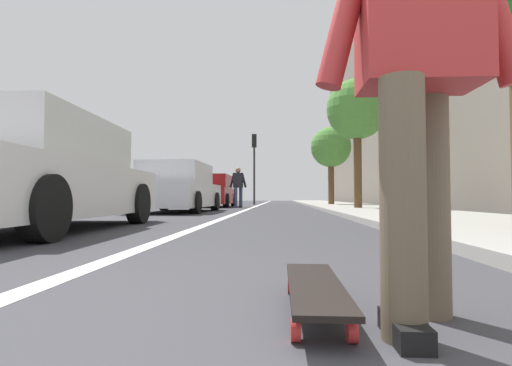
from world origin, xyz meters
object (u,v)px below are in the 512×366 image
parked_car_far (212,192)px  skater_person (418,54)px  traffic_light (254,156)px  street_tree_mid (357,110)px  parked_car_near (38,176)px  skateboard (315,288)px  pedestrian_distant (238,185)px  parked_car_mid (178,189)px  street_tree_far (331,148)px

parked_car_far → skater_person: bearing=-167.5°
parked_car_far → traffic_light: (5.89, -1.57, 2.28)m
parked_car_far → street_tree_mid: 7.89m
skater_person → parked_car_near: size_ratio=0.36×
skateboard → parked_car_far: size_ratio=0.20×
pedestrian_distant → street_tree_mid: bearing=-128.3°
parked_car_mid → skater_person: bearing=-160.6°
skater_person → traffic_light: bearing=5.3°
skateboard → parked_car_far: bearing=11.5°
parked_car_far → street_tree_mid: (-4.77, -5.71, 2.63)m
parked_car_mid → street_tree_mid: (1.40, -5.65, 2.63)m
skateboard → parked_car_mid: 10.56m
street_tree_far → skateboard: bearing=172.4°
skater_person → street_tree_far: street_tree_far is taller
parked_car_near → parked_car_mid: parked_car_near is taller
parked_car_near → parked_car_mid: bearing=-1.0°
skateboard → street_tree_far: bearing=-7.6°
parked_car_near → parked_car_far: (12.75, -0.06, -0.03)m
traffic_light → pedestrian_distant: size_ratio=2.52×
traffic_light → street_tree_far: 5.70m
parked_car_near → traffic_light: size_ratio=1.05×
parked_car_near → street_tree_mid: size_ratio=1.04×
parked_car_far → traffic_light: bearing=-14.9°
street_tree_far → traffic_light: bearing=46.6°
parked_car_mid → parked_car_far: 6.17m
parked_car_far → street_tree_far: size_ratio=1.07×
traffic_light → street_tree_mid: size_ratio=0.98×
parked_car_near → traffic_light: traffic_light is taller
parked_car_near → street_tree_mid: 10.19m
parked_car_mid → parked_car_far: size_ratio=1.04×
skater_person → parked_car_far: bearing=12.5°
pedestrian_distant → skateboard: bearing=-172.6°
skateboard → parked_car_far: (16.21, 3.29, 0.60)m
parked_car_mid → parked_car_far: (6.17, 0.06, -0.00)m
parked_car_far → traffic_light: size_ratio=0.99×
skateboard → parked_car_mid: parked_car_mid is taller
parked_car_near → skater_person: bearing=-134.2°
pedestrian_distant → skater_person: bearing=-171.4°
skateboard → street_tree_mid: 12.13m
parked_car_mid → pedestrian_distant: size_ratio=2.61×
parked_car_near → parked_car_far: 12.76m
parked_car_far → street_tree_mid: bearing=-129.9°
traffic_light → pedestrian_distant: (-7.23, 0.20, -2.00)m
parked_car_near → pedestrian_distant: size_ratio=2.66×
skater_person → pedestrian_distant: pedestrian_distant is taller
parked_car_near → street_tree_far: street_tree_far is taller
skateboard → parked_car_near: parked_car_near is taller
parked_car_near → street_tree_mid: bearing=-35.8°
parked_car_mid → pedestrian_distant: bearing=-15.2°
traffic_light → parked_car_mid: bearing=172.9°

